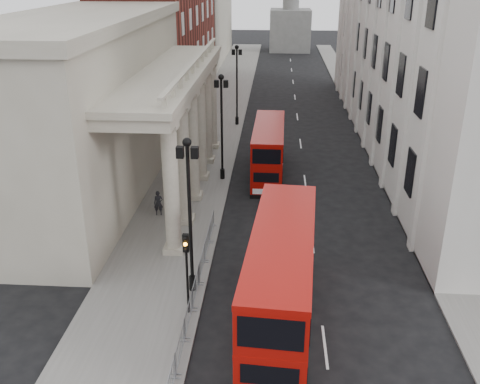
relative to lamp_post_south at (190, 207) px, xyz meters
The scene contains 18 objects.
ground 6.36m from the lamp_post_south, 81.47° to the right, with size 260.00×260.00×0.00m, color black.
sidewalk_west 26.56m from the lamp_post_south, 95.27° to the left, with size 6.00×140.00×0.12m, color slate.
sidewalk_east 29.97m from the lamp_post_south, 61.53° to the left, with size 3.00×140.00×0.12m, color slate.
kerb 26.45m from the lamp_post_south, 88.79° to the left, with size 0.20×140.00×0.14m, color slate.
portico_building 17.18m from the lamp_post_south, 125.27° to the left, with size 9.00×28.00×12.00m, color #9B9582.
brick_building 45.51m from the lamp_post_south, 102.68° to the left, with size 9.00×32.00×22.00m, color maroon.
west_building_far 76.81m from the lamp_post_south, 97.42° to the left, with size 9.00×30.00×20.00m, color #9B9582.
east_building 33.42m from the lamp_post_south, 59.34° to the left, with size 8.00×55.00×25.00m, color beige.
lamp_post_south is the anchor object (origin of this frame).
lamp_post_mid 16.00m from the lamp_post_south, 90.00° to the left, with size 1.05×0.44×8.32m.
lamp_post_north 32.00m from the lamp_post_south, 90.00° to the left, with size 1.05×0.44×8.32m.
traffic_light 2.71m from the lamp_post_south, 87.16° to the right, with size 0.28×0.33×4.30m.
crowd_barriers 4.60m from the lamp_post_south, 81.98° to the right, with size 0.50×18.75×1.10m.
bus_near 5.74m from the lamp_post_south, 29.80° to the right, with size 3.60×11.62×4.94m.
bus_far 17.80m from the lamp_post_south, 78.11° to the left, with size 2.52×9.82×4.22m.
pedestrian_a 10.47m from the lamp_post_south, 112.27° to the left, with size 0.62×0.41×1.71m, color black.
pedestrian_b 15.88m from the lamp_post_south, 103.21° to the left, with size 0.88×0.68×1.81m, color black.
pedestrian_c 13.01m from the lamp_post_south, 100.23° to the left, with size 0.76×0.50×1.56m, color black.
Camera 1 is at (3.49, -19.67, 15.80)m, focal length 40.00 mm.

